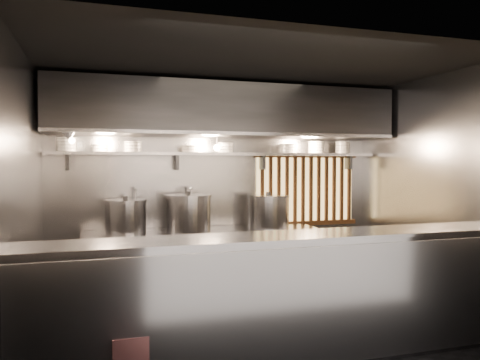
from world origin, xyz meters
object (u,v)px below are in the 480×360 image
stock_pot_left (125,216)px  stock_pot_right (268,211)px  stock_pot_mid (188,213)px  pendant_bulb (217,148)px  heat_lamp (69,136)px

stock_pot_left → stock_pot_right: size_ratio=0.96×
stock_pot_mid → pendant_bulb: bearing=14.9°
heat_lamp → pendant_bulb: 1.83m
pendant_bulb → stock_pot_right: size_ratio=0.27×
stock_pot_mid → stock_pot_right: (1.09, 0.02, -0.01)m
pendant_bulb → stock_pot_mid: size_ratio=0.23×
heat_lamp → pendant_bulb: (1.80, 0.35, -0.11)m
stock_pot_right → pendant_bulb: bearing=172.9°
stock_pot_left → stock_pot_mid: size_ratio=0.85×
heat_lamp → stock_pot_left: (0.62, 0.31, -0.96)m
stock_pot_left → stock_pot_right: (1.86, -0.05, 0.01)m
stock_pot_left → stock_pot_right: 1.86m
stock_pot_left → stock_pot_mid: (0.77, -0.07, 0.03)m
heat_lamp → stock_pot_left: bearing=26.5°
pendant_bulb → stock_pot_left: pendant_bulb is taller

